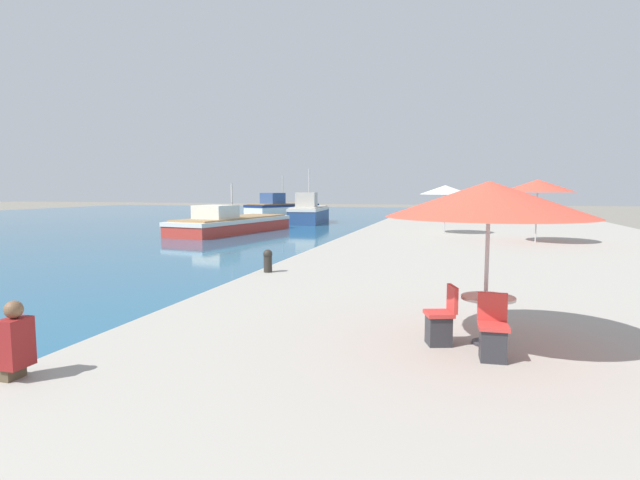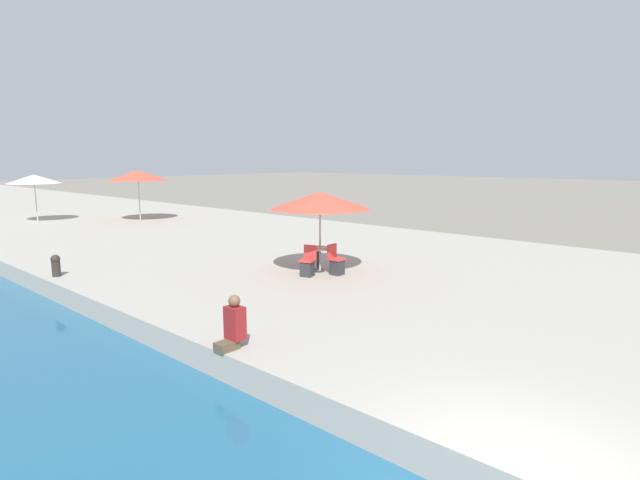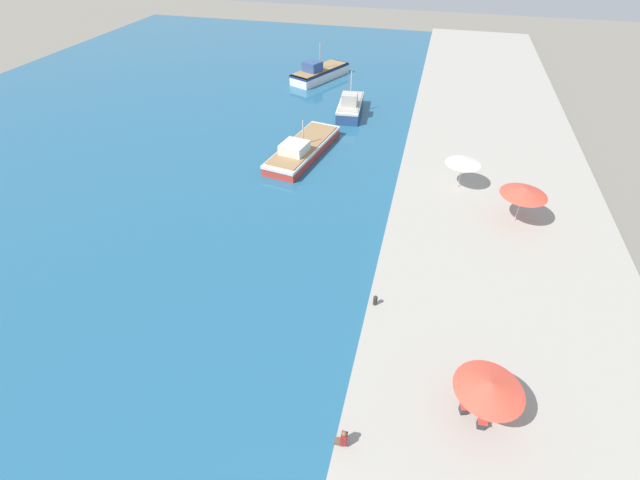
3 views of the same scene
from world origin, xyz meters
name	(u,v)px [view 2 (image 2 of 3)]	position (x,y,z in m)	size (l,w,h in m)	color
quay_promenade	(40,211)	(8.00, 37.00, 0.29)	(16.00, 90.00, 0.58)	#A39E93
cafe_umbrella_pink	(320,200)	(6.04, 8.34, 2.80)	(3.02, 3.02, 2.48)	#B7B7B7
cafe_umbrella_white	(138,175)	(8.94, 24.51, 3.10)	(3.20, 3.20, 2.80)	#B7B7B7
cafe_umbrella_striped	(34,179)	(4.89, 28.29, 2.92)	(2.73, 2.73, 2.58)	#B7B7B7
cafe_table	(318,254)	(6.08, 8.47, 1.12)	(0.80, 0.80, 0.74)	#333338
cafe_chair_left	(336,264)	(6.11, 7.74, 0.91)	(0.42, 0.45, 0.91)	#2D2D33
cafe_chair_right	(308,265)	(5.39, 8.25, 0.91)	(0.53, 0.51, 0.91)	#2D2D33
person_at_quay	(233,325)	(0.33, 5.40, 1.02)	(0.54, 0.36, 1.00)	brown
mooring_bollard	(56,265)	(0.40, 13.80, 0.93)	(0.26, 0.26, 0.65)	#2D2823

